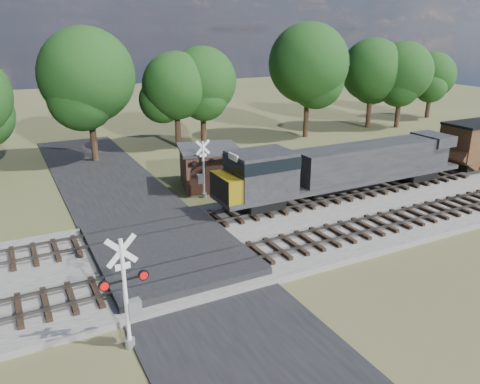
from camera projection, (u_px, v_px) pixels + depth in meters
ground at (171, 260)px, 23.36m from camera, size 160.00×160.00×0.00m
ballast_bed at (326, 219)px, 28.08m from camera, size 140.00×10.00×0.30m
road at (171, 259)px, 23.35m from camera, size 7.00×60.00×0.08m
crossing_panel at (167, 250)px, 23.68m from camera, size 7.00×9.00×0.62m
track_near at (244, 256)px, 22.91m from camera, size 140.00×2.60×0.33m
track_far at (204, 221)px, 27.10m from camera, size 140.00×2.60×0.33m
crossing_signal_near at (129, 302)px, 16.44m from camera, size 1.78×0.39×4.42m
crossing_signal_far at (202, 174)px, 31.52m from camera, size 1.63×0.35×4.04m
equipment_shed at (210, 167)px, 33.98m from camera, size 5.15×5.15×2.90m
treeline at (140, 79)px, 40.67m from camera, size 76.92×11.54×11.91m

